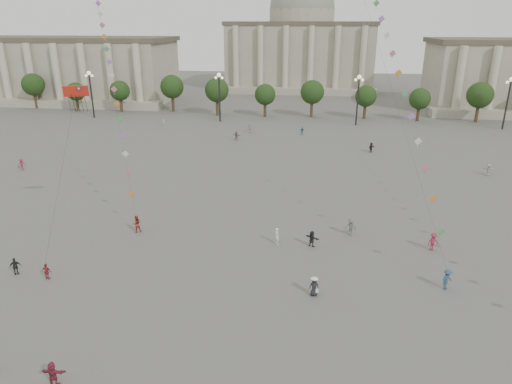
# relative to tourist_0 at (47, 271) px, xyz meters

# --- Properties ---
(ground) EXTENTS (360.00, 360.00, 0.00)m
(ground) POSITION_rel_tourist_0_xyz_m (15.83, -2.02, -0.75)
(ground) COLOR #54514F
(ground) RESTS_ON ground
(hall_west) EXTENTS (84.00, 26.22, 17.20)m
(hall_west) POSITION_rel_tourist_0_xyz_m (-59.17, 91.87, 7.68)
(hall_west) COLOR gray
(hall_west) RESTS_ON ground
(hall_central) EXTENTS (48.30, 34.30, 35.50)m
(hall_central) POSITION_rel_tourist_0_xyz_m (15.83, 127.20, 13.48)
(hall_central) COLOR gray
(hall_central) RESTS_ON ground
(tree_row) EXTENTS (137.12, 5.12, 8.00)m
(tree_row) POSITION_rel_tourist_0_xyz_m (15.83, 75.98, 4.64)
(tree_row) COLOR #37271B
(tree_row) RESTS_ON ground
(lamp_post_far_west) EXTENTS (2.00, 0.90, 10.65)m
(lamp_post_far_west) POSITION_rel_tourist_0_xyz_m (-29.17, 67.98, 6.60)
(lamp_post_far_west) COLOR #262628
(lamp_post_far_west) RESTS_ON ground
(lamp_post_mid_west) EXTENTS (2.00, 0.90, 10.65)m
(lamp_post_mid_west) POSITION_rel_tourist_0_xyz_m (0.83, 67.98, 6.60)
(lamp_post_mid_west) COLOR #262628
(lamp_post_mid_west) RESTS_ON ground
(lamp_post_mid_east) EXTENTS (2.00, 0.90, 10.65)m
(lamp_post_mid_east) POSITION_rel_tourist_0_xyz_m (30.83, 67.98, 6.60)
(lamp_post_mid_east) COLOR #262628
(lamp_post_mid_east) RESTS_ON ground
(lamp_post_far_east) EXTENTS (2.00, 0.90, 10.65)m
(lamp_post_far_east) POSITION_rel_tourist_0_xyz_m (60.83, 67.98, 6.60)
(lamp_post_far_east) COLOR #262628
(lamp_post_far_east) RESTS_ON ground
(person_crowd_0) EXTENTS (0.96, 0.56, 1.55)m
(person_crowd_0) POSITION_rel_tourist_0_xyz_m (19.62, 57.47, 0.02)
(person_crowd_0) COLOR #375E7D
(person_crowd_0) RESTS_ON ground
(person_crowd_2) EXTENTS (1.26, 1.29, 1.77)m
(person_crowd_2) POSITION_rel_tourist_0_xyz_m (-21.22, 28.54, 0.14)
(person_crowd_2) COLOR maroon
(person_crowd_2) RESTS_ON ground
(person_crowd_3) EXTENTS (1.57, 1.19, 1.65)m
(person_crowd_3) POSITION_rel_tourist_0_xyz_m (22.59, 9.33, 0.08)
(person_crowd_3) COLOR #232228
(person_crowd_3) RESTS_ON ground
(person_crowd_4) EXTENTS (1.87, 1.30, 1.94)m
(person_crowd_4) POSITION_rel_tourist_0_xyz_m (9.07, 58.06, 0.22)
(person_crowd_4) COLOR silver
(person_crowd_4) RESTS_ON ground
(person_crowd_6) EXTENTS (1.37, 0.98, 1.92)m
(person_crowd_6) POSITION_rel_tourist_0_xyz_m (26.55, 12.31, 0.21)
(person_crowd_6) COLOR #57565B
(person_crowd_6) RESTS_ON ground
(person_crowd_7) EXTENTS (1.61, 0.65, 1.69)m
(person_crowd_7) POSITION_rel_tourist_0_xyz_m (47.55, 35.43, 0.10)
(person_crowd_7) COLOR silver
(person_crowd_7) RESTS_ON ground
(person_crowd_8) EXTENTS (1.38, 1.14, 1.86)m
(person_crowd_8) POSITION_rel_tourist_0_xyz_m (34.30, 10.04, 0.18)
(person_crowd_8) COLOR maroon
(person_crowd_8) RESTS_ON ground
(person_crowd_9) EXTENTS (1.41, 1.52, 1.70)m
(person_crowd_9) POSITION_rel_tourist_0_xyz_m (31.90, 45.93, 0.10)
(person_crowd_9) COLOR black
(person_crowd_9) RESTS_ON ground
(person_crowd_10) EXTENTS (0.50, 0.65, 1.58)m
(person_crowd_10) POSITION_rel_tourist_0_xyz_m (-9.97, 61.17, 0.04)
(person_crowd_10) COLOR #B1B1AD
(person_crowd_10) RESTS_ON ground
(person_crowd_12) EXTENTS (1.62, 0.96, 1.66)m
(person_crowd_12) POSITION_rel_tourist_0_xyz_m (7.50, 51.42, 0.08)
(person_crowd_12) COLOR slate
(person_crowd_12) RESTS_ON ground
(person_crowd_13) EXTENTS (0.71, 0.76, 1.74)m
(person_crowd_13) POSITION_rel_tourist_0_xyz_m (19.12, 9.39, 0.12)
(person_crowd_13) COLOR white
(person_crowd_13) RESTS_ON ground
(tourist_0) EXTENTS (0.90, 0.44, 1.50)m
(tourist_0) POSITION_rel_tourist_0_xyz_m (0.00, 0.00, 0.00)
(tourist_0) COLOR maroon
(tourist_0) RESTS_ON ground
(tourist_2) EXTENTS (1.56, 0.59, 1.65)m
(tourist_2) POSITION_rel_tourist_0_xyz_m (7.31, -11.44, 0.08)
(tourist_2) COLOR maroon
(tourist_2) RESTS_ON ground
(tourist_4) EXTENTS (1.03, 0.76, 1.63)m
(tourist_4) POSITION_rel_tourist_0_xyz_m (-3.14, 0.33, 0.07)
(tourist_4) COLOR black
(tourist_4) RESTS_ON ground
(kite_flyer_0) EXTENTS (1.15, 1.08, 1.88)m
(kite_flyer_0) POSITION_rel_tourist_0_xyz_m (4.12, 10.16, 0.19)
(kite_flyer_0) COLOR maroon
(kite_flyer_0) RESTS_ON ground
(kite_flyer_1) EXTENTS (1.33, 1.33, 1.85)m
(kite_flyer_1) POSITION_rel_tourist_0_xyz_m (33.88, 2.99, 0.18)
(kite_flyer_1) COLOR navy
(kite_flyer_1) RESTS_ON ground
(hat_person) EXTENTS (0.87, 0.65, 1.69)m
(hat_person) POSITION_rel_tourist_0_xyz_m (22.96, 0.58, 0.11)
(hat_person) COLOR black
(hat_person) RESTS_ON ground
(dragon_kite) EXTENTS (2.23, 4.43, 15.46)m
(dragon_kite) POSITION_rel_tourist_0_xyz_m (0.77, 7.45, 13.56)
(dragon_kite) COLOR red
(dragon_kite) RESTS_ON ground
(kite_train_west) EXTENTS (21.49, 37.44, 59.08)m
(kite_train_west) POSITION_rel_tourist_0_xyz_m (-7.00, 30.08, 22.51)
(kite_train_west) COLOR #3F3F3F
(kite_train_west) RESTS_ON ground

